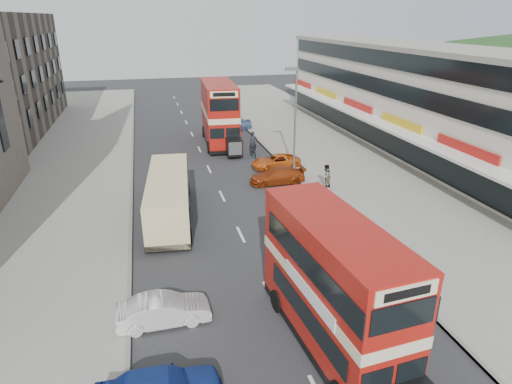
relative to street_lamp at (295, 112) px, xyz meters
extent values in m
plane|color=#28282B|center=(-6.52, -18.00, -4.78)|extent=(160.00, 160.00, 0.00)
cube|color=#28282B|center=(-6.52, 2.00, -4.78)|extent=(12.00, 90.00, 0.01)
cube|color=gray|center=(5.48, 2.00, -4.71)|extent=(12.00, 90.00, 0.15)
cube|color=gray|center=(-18.52, 2.00, -4.71)|extent=(12.00, 90.00, 0.15)
cube|color=gray|center=(-12.62, 2.00, -4.71)|extent=(0.20, 90.00, 0.16)
cube|color=gray|center=(-0.42, 2.00, -4.71)|extent=(0.20, 90.00, 0.16)
cube|color=beige|center=(13.48, 4.00, -0.28)|extent=(8.00, 46.00, 9.00)
cube|color=black|center=(9.43, 4.00, -3.18)|extent=(0.10, 44.00, 2.40)
cube|color=gray|center=(13.48, 4.00, 4.32)|extent=(8.20, 46.20, 0.40)
cube|color=white|center=(8.58, 4.00, -1.78)|extent=(1.80, 44.00, 0.20)
cylinder|color=slate|center=(0.08, 0.00, -0.78)|extent=(0.16, 0.16, 8.00)
cube|color=slate|center=(-0.32, 0.00, 3.22)|extent=(1.00, 0.20, 0.25)
cube|color=black|center=(-5.17, -19.52, -4.45)|extent=(3.05, 7.82, 0.33)
cube|color=maroon|center=(-5.17, -19.52, -3.30)|extent=(3.03, 7.82, 2.10)
cube|color=beige|center=(-5.17, -19.52, -2.11)|extent=(3.08, 7.86, 0.43)
cube|color=maroon|center=(-5.17, -19.52, -0.96)|extent=(3.03, 7.82, 2.01)
cube|color=maroon|center=(-5.17, -19.52, 0.12)|extent=(3.05, 7.84, 0.24)
cube|color=black|center=(-4.24, 9.69, -4.39)|extent=(3.39, 9.10, 0.39)
cube|color=maroon|center=(-4.24, 9.69, -3.05)|extent=(3.37, 9.10, 2.46)
cube|color=beige|center=(-4.24, 9.69, -1.66)|extent=(3.42, 9.15, 0.50)
cube|color=maroon|center=(-4.24, 9.69, -0.32)|extent=(3.37, 9.10, 2.35)
cube|color=maroon|center=(-4.24, 9.69, 0.95)|extent=(3.40, 9.12, 0.28)
cube|color=black|center=(-3.88, 4.52, -3.78)|extent=(1.43, 1.43, 1.45)
cube|color=black|center=(-10.25, -6.64, -4.41)|extent=(3.24, 9.62, 0.38)
cube|color=beige|center=(-10.25, -6.64, -3.32)|extent=(3.22, 9.62, 2.45)
imported|color=white|center=(-11.21, -16.88, -4.17)|extent=(3.75, 1.39, 1.23)
imported|color=#95330E|center=(-2.09, -2.52, -4.19)|extent=(4.15, 1.73, 1.20)
imported|color=orange|center=(-1.15, 1.00, -4.23)|extent=(4.18, 2.27, 1.11)
imported|color=#5574AA|center=(-2.00, 14.77, -4.07)|extent=(4.22, 1.73, 1.43)
imported|color=gray|center=(0.88, -4.65, -3.75)|extent=(0.78, 0.71, 1.77)
imported|color=gray|center=(-2.22, 4.37, -4.37)|extent=(0.63, 1.61, 0.84)
imported|color=black|center=(-2.22, 4.37, -3.45)|extent=(0.74, 0.50, 1.96)
camera|label=1|loc=(-11.23, -32.00, 6.76)|focal=30.90mm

